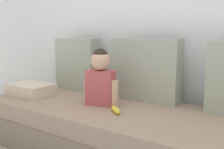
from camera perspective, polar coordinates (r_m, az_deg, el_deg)
The scene contains 7 objects.
back_wall at distance 2.33m, azimuth 10.35°, elevation 14.54°, with size 5.62×0.10×2.31m, color silver.
couch at distance 1.97m, azimuth 2.67°, elevation -13.01°, with size 2.42×0.85×0.37m.
throw_pillow_left at distance 2.56m, azimuth -7.68°, elevation 2.30°, with size 0.46×0.16×0.51m, color #99A393.
throw_pillow_center at distance 2.13m, azimuth 7.41°, elevation 1.05°, with size 0.59×0.16×0.51m, color #99A393.
toddler at distance 1.98m, azimuth -2.52°, elevation -0.63°, with size 0.32×0.18×0.44m.
banana at distance 1.82m, azimuth 0.80°, elevation -7.88°, with size 0.17×0.04×0.04m, color yellow.
folded_blanket at distance 2.43m, azimuth -17.63°, elevation -3.21°, with size 0.40×0.28×0.10m, color beige.
Camera 1 is at (0.96, -1.55, 0.92)m, focal length 40.91 mm.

